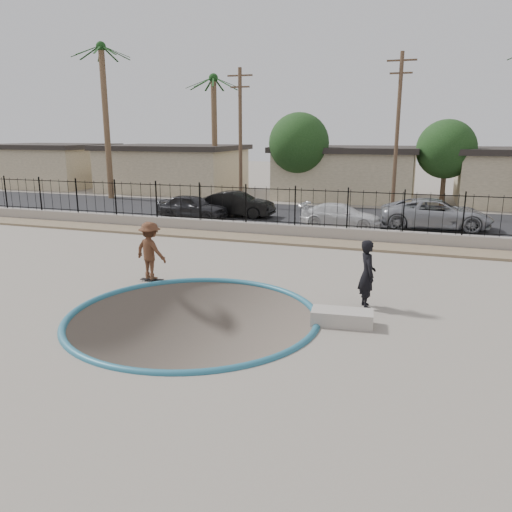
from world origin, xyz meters
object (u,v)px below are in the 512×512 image
at_px(concrete_ledge, 342,318).
at_px(car_d, 436,214).
at_px(car_b, 237,204).
at_px(car_c, 341,216).
at_px(skater, 151,253).
at_px(skateboard, 152,280).
at_px(videographer, 367,274).
at_px(car_a, 192,207).

distance_m(concrete_ledge, car_d, 15.25).
bearing_deg(car_d, concrete_ledge, 165.56).
xyz_separation_m(car_b, car_c, (6.49, -1.53, -0.12)).
height_order(skater, car_b, skater).
height_order(skater, skateboard, skater).
height_order(skateboard, videographer, videographer).
bearing_deg(concrete_ledge, car_b, 119.83).
height_order(skater, videographer, videographer).
xyz_separation_m(skater, car_d, (9.27, 13.12, -0.16)).
distance_m(car_a, car_d, 13.48).
bearing_deg(videographer, car_d, -29.84).
xyz_separation_m(concrete_ledge, car_d, (2.47, 15.04, 0.62)).
distance_m(skateboard, car_c, 12.71).
bearing_deg(skater, videographer, -166.70).
bearing_deg(car_d, car_a, 90.51).
xyz_separation_m(skateboard, videographer, (7.23, -0.32, 0.94)).
height_order(skateboard, car_b, car_b).
height_order(concrete_ledge, car_d, car_d).
height_order(skateboard, concrete_ledge, concrete_ledge).
bearing_deg(skateboard, car_c, 62.96).
relative_size(car_b, car_c, 1.04).
height_order(concrete_ledge, car_c, car_c).
bearing_deg(car_a, car_b, -50.25).
height_order(skateboard, car_c, car_c).
bearing_deg(car_d, car_b, 83.46).
bearing_deg(skateboard, skater, -6.23).
bearing_deg(car_c, car_d, -72.29).
distance_m(car_c, car_d, 4.92).
bearing_deg(car_a, skateboard, -157.39).
relative_size(skater, skateboard, 2.41).
bearing_deg(concrete_ledge, skateboard, 164.27).
distance_m(skater, concrete_ledge, 7.11).
bearing_deg(car_c, concrete_ledge, -167.64).
distance_m(skater, car_c, 12.70).
xyz_separation_m(skateboard, car_d, (9.27, 13.12, 0.76)).
relative_size(skater, car_b, 0.44).
distance_m(videographer, car_a, 16.62).
bearing_deg(car_d, skateboard, 139.65).
distance_m(skateboard, concrete_ledge, 7.07).
bearing_deg(skateboard, concrete_ledge, -21.96).
height_order(skater, car_d, skater).
bearing_deg(concrete_ledge, car_d, 80.68).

